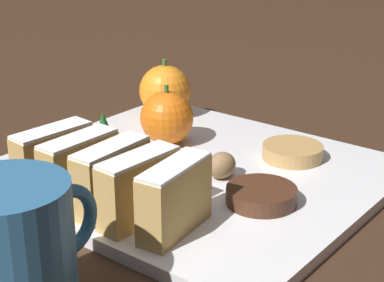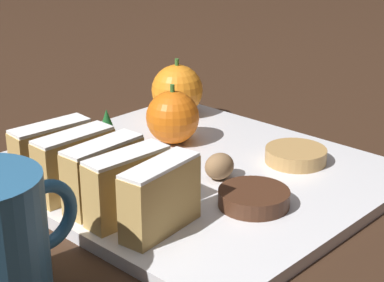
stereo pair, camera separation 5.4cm
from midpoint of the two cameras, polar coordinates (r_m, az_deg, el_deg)
name	(u,v)px [view 1 (the left image)]	position (r m, az deg, el deg)	size (l,w,h in m)	color
ground_plane	(192,179)	(0.66, -2.35, -3.42)	(6.00, 6.00, 0.00)	#382316
serving_platter	(192,173)	(0.66, -2.36, -2.95)	(0.33, 0.36, 0.01)	white
stollen_slice_front	(175,198)	(0.53, -4.51, -5.16)	(0.08, 0.03, 0.06)	tan
stollen_slice_second	(139,188)	(0.55, -7.58, -4.26)	(0.08, 0.03, 0.06)	tan
stollen_slice_third	(110,177)	(0.57, -9.99, -3.23)	(0.08, 0.03, 0.06)	tan
stollen_slice_fourth	(80,168)	(0.60, -12.55, -2.43)	(0.08, 0.03, 0.06)	tan
stollen_slice_fifth	(53,159)	(0.62, -14.68, -1.59)	(0.08, 0.03, 0.06)	tan
orange_near	(167,118)	(0.72, -4.44, 2.03)	(0.06, 0.06, 0.07)	orange
orange_far	(165,91)	(0.81, -4.36, 4.46)	(0.06, 0.06, 0.07)	orange
walnut	(224,164)	(0.64, 0.46, -2.07)	(0.03, 0.03, 0.03)	#8E6B47
chocolate_cookie	(261,195)	(0.58, 3.55, -4.89)	(0.07, 0.07, 0.02)	#472819
gingerbread_cookie	(293,152)	(0.68, 6.70, -0.99)	(0.06, 0.06, 0.02)	tan
evergreen_sprig	(104,136)	(0.68, -10.10, 0.42)	(0.04, 0.04, 0.05)	#195623
coffee_mug	(14,255)	(0.45, -18.97, -9.65)	(0.12, 0.09, 0.10)	#2D6693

